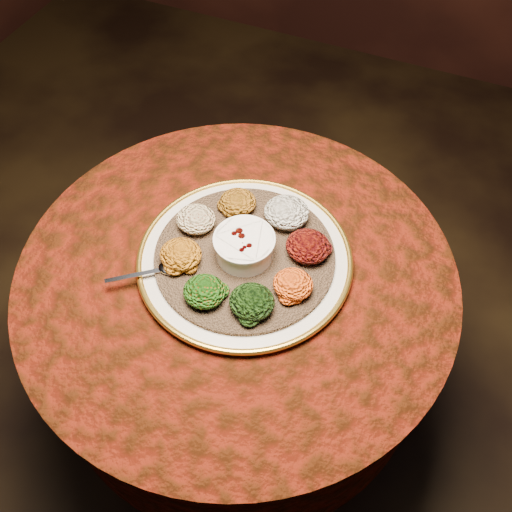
% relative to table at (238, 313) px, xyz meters
% --- Properties ---
extents(table, '(0.96, 0.96, 0.73)m').
position_rel_table_xyz_m(table, '(0.00, 0.00, 0.00)').
color(table, black).
rests_on(table, ground).
extents(platter, '(0.58, 0.58, 0.02)m').
position_rel_table_xyz_m(platter, '(0.01, 0.03, 0.19)').
color(platter, beige).
rests_on(platter, table).
extents(injera, '(0.42, 0.42, 0.01)m').
position_rel_table_xyz_m(injera, '(0.01, 0.03, 0.20)').
color(injera, brown).
rests_on(injera, platter).
extents(stew_bowl, '(0.13, 0.13, 0.05)m').
position_rel_table_xyz_m(stew_bowl, '(0.01, 0.03, 0.24)').
color(stew_bowl, white).
rests_on(stew_bowl, injera).
extents(spoon, '(0.13, 0.10, 0.01)m').
position_rel_table_xyz_m(spoon, '(-0.13, -0.08, 0.21)').
color(spoon, silver).
rests_on(spoon, injera).
extents(portion_ayib, '(0.10, 0.10, 0.05)m').
position_rel_table_xyz_m(portion_ayib, '(0.05, 0.15, 0.23)').
color(portion_ayib, silver).
rests_on(portion_ayib, injera).
extents(portion_kitfo, '(0.10, 0.09, 0.05)m').
position_rel_table_xyz_m(portion_kitfo, '(0.13, 0.08, 0.23)').
color(portion_kitfo, black).
rests_on(portion_kitfo, injera).
extents(portion_tikil, '(0.08, 0.08, 0.04)m').
position_rel_table_xyz_m(portion_tikil, '(0.14, -0.02, 0.23)').
color(portion_tikil, '#B7610F').
rests_on(portion_tikil, injera).
extents(portion_gomen, '(0.09, 0.09, 0.04)m').
position_rel_table_xyz_m(portion_gomen, '(0.08, -0.09, 0.23)').
color(portion_gomen, black).
rests_on(portion_gomen, injera).
extents(portion_mixveg, '(0.09, 0.08, 0.04)m').
position_rel_table_xyz_m(portion_mixveg, '(-0.02, -0.11, 0.23)').
color(portion_mixveg, '#AA2D0B').
rests_on(portion_mixveg, injera).
extents(portion_kik, '(0.09, 0.09, 0.04)m').
position_rel_table_xyz_m(portion_kik, '(-0.11, -0.04, 0.23)').
color(portion_kik, '#BD6910').
rests_on(portion_kik, injera).
extents(portion_timatim, '(0.09, 0.08, 0.04)m').
position_rel_table_xyz_m(portion_timatim, '(-0.12, 0.06, 0.23)').
color(portion_timatim, maroon).
rests_on(portion_timatim, injera).
extents(portion_shiro, '(0.08, 0.08, 0.04)m').
position_rel_table_xyz_m(portion_shiro, '(-0.06, 0.14, 0.23)').
color(portion_shiro, '#925311').
rests_on(portion_shiro, injera).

